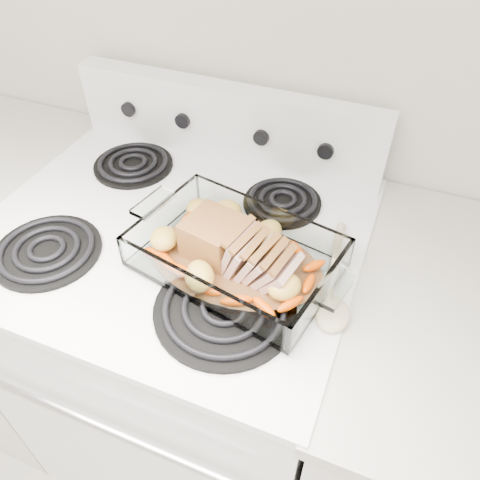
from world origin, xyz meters
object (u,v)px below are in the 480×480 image
at_px(electric_range, 189,349).
at_px(pork_roast, 229,246).
at_px(baking_dish, 236,258).
at_px(counter_left, 1,284).
at_px(counter_right, 438,442).

xyz_separation_m(electric_range, pork_roast, (0.16, -0.06, 0.51)).
bearing_deg(baking_dish, pork_roast, -168.42).
relative_size(counter_left, counter_right, 1.00).
xyz_separation_m(electric_range, counter_right, (0.66, -0.00, -0.02)).
distance_m(electric_range, pork_roast, 0.53).
bearing_deg(counter_left, counter_right, 0.00).
relative_size(electric_range, baking_dish, 3.10).
bearing_deg(counter_right, electric_range, 179.90).
bearing_deg(counter_left, baking_dish, -4.04).
height_order(electric_range, baking_dish, electric_range).
relative_size(electric_range, counter_left, 1.20).
height_order(electric_range, counter_left, electric_range).
bearing_deg(pork_roast, baking_dish, 2.96).
bearing_deg(counter_right, pork_roast, -173.39).
xyz_separation_m(counter_left, pork_roast, (0.82, -0.06, 0.52)).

